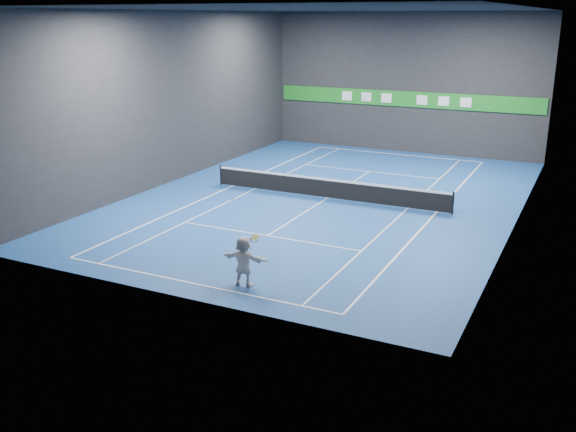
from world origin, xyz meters
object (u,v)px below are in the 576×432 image
at_px(tennis_net, 327,188).
at_px(tennis_ball, 232,199).
at_px(player, 244,261).
at_px(tennis_racket, 254,240).

bearing_deg(tennis_net, tennis_ball, -83.63).
relative_size(player, tennis_ball, 25.62).
distance_m(player, tennis_racket, 0.89).
relative_size(tennis_ball, tennis_net, 0.01).
bearing_deg(player, tennis_net, -85.57).
xyz_separation_m(player, tennis_ball, (-0.42, 0.06, 2.08)).
bearing_deg(tennis_racket, tennis_net, 100.44).
bearing_deg(tennis_net, tennis_racket, -79.56).
xyz_separation_m(tennis_ball, tennis_net, (-1.25, 11.20, -2.41)).
height_order(player, tennis_racket, tennis_racket).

